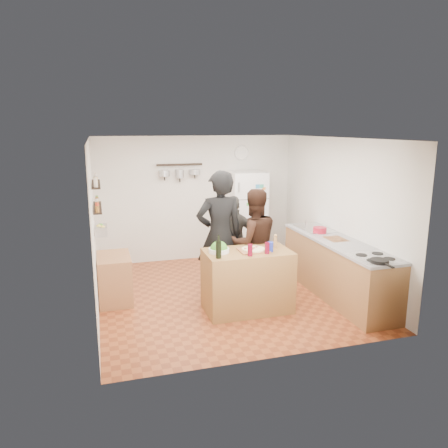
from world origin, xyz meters
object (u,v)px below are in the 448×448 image
object	(u,v)px
salt_canister	(270,247)
person_center	(253,243)
counter_run	(337,269)
pepper_mill	(275,242)
prep_island	(247,281)
wall_clock	(242,153)
person_back	(234,241)
skillet	(380,261)
salad_bowl	(219,250)
wine_bottle	(219,250)
side_table	(115,278)
red_bowl	(320,230)
fridge	(246,216)
person_left	(220,236)

from	to	relation	value
salt_canister	person_center	size ratio (longest dim) A/B	0.08
counter_run	salt_canister	bearing A→B (deg)	-168.40
pepper_mill	prep_island	bearing A→B (deg)	-173.66
counter_run	wall_clock	distance (m)	3.22
person_back	skillet	world-z (taller)	person_back
salt_canister	skillet	distance (m)	1.49
salad_bowl	wine_bottle	size ratio (longest dim) A/B	1.28
side_table	prep_island	bearing A→B (deg)	-25.92
person_center	side_table	size ratio (longest dim) A/B	2.17
pepper_mill	person_back	distance (m)	1.12
red_bowl	fridge	world-z (taller)	fridge
salt_canister	wall_clock	size ratio (longest dim) A/B	0.47
person_left	red_bowl	xyz separation A→B (m)	(1.78, 0.09, -0.05)
pepper_mill	side_table	distance (m)	2.55
wall_clock	side_table	xyz separation A→B (m)	(-2.69, -1.86, -1.78)
person_left	person_center	xyz separation A→B (m)	(0.55, -0.03, -0.15)
counter_run	wall_clock	bearing A→B (deg)	105.92
side_table	person_back	bearing A→B (deg)	5.58
pepper_mill	wall_clock	size ratio (longest dim) A/B	0.56
salt_canister	person_left	xyz separation A→B (m)	(-0.56, 0.70, 0.04)
salt_canister	counter_run	size ratio (longest dim) A/B	0.05
red_bowl	side_table	world-z (taller)	red_bowl
prep_island	salt_canister	size ratio (longest dim) A/B	8.85
counter_run	side_table	distance (m)	3.53
pepper_mill	side_table	bearing A→B (deg)	159.69
person_back	wall_clock	size ratio (longest dim) A/B	5.16
wall_clock	side_table	size ratio (longest dim) A/B	0.37
prep_island	pepper_mill	bearing A→B (deg)	6.34
salad_bowl	side_table	world-z (taller)	salad_bowl
salad_bowl	red_bowl	world-z (taller)	red_bowl
counter_run	wall_clock	xyz separation A→B (m)	(-0.75, 2.63, 1.70)
salad_bowl	fridge	distance (m)	2.69
wall_clock	side_table	bearing A→B (deg)	-145.30
salad_bowl	counter_run	bearing A→B (deg)	2.62
skillet	side_table	xyz separation A→B (m)	(-3.34, 1.95, -0.58)
person_left	person_back	distance (m)	0.70
salt_canister	counter_run	xyz separation A→B (m)	(1.27, 0.26, -0.53)
skillet	wall_clock	bearing A→B (deg)	99.66
salad_bowl	pepper_mill	size ratio (longest dim) A/B	1.79
person_left	wall_clock	world-z (taller)	wall_clock
red_bowl	counter_run	bearing A→B (deg)	-84.61
pepper_mill	wall_clock	world-z (taller)	wall_clock
pepper_mill	side_table	size ratio (longest dim) A/B	0.21
salad_bowl	counter_run	size ratio (longest dim) A/B	0.11
wine_bottle	fridge	size ratio (longest dim) A/B	0.13
side_table	salt_canister	bearing A→B (deg)	-25.37
counter_run	skillet	distance (m)	1.29
pepper_mill	counter_run	distance (m)	1.25
prep_island	wine_bottle	bearing A→B (deg)	-156.25
person_left	prep_island	bearing A→B (deg)	113.61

